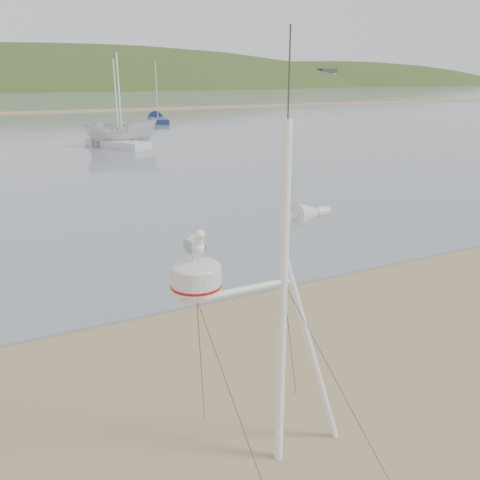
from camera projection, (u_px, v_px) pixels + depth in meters
name	position (u px, v px, depth m)	size (l,w,h in m)	color
ground	(89.00, 476.00, 6.40)	(560.00, 560.00, 0.00)	#8A714F
hill_ridge	(29.00, 135.00, 219.82)	(620.00, 180.00, 80.00)	#2A3D18
mast_rig	(278.00, 376.00, 6.25)	(2.36, 2.52, 5.32)	white
boat_white	(120.00, 111.00, 35.18)	(1.87, 1.92, 4.96)	silver
sailboat_white_near	(104.00, 142.00, 36.22)	(4.30, 6.39, 6.37)	silver
sailboat_blue_far	(156.00, 119.00, 55.70)	(3.00, 7.07, 6.83)	#15294B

